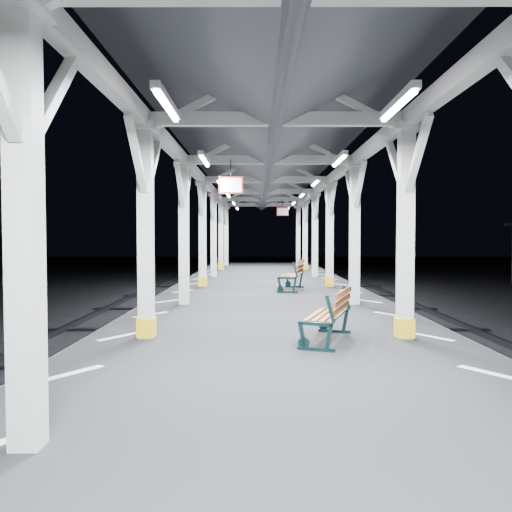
{
  "coord_description": "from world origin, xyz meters",
  "views": [
    {
      "loc": [
        -0.28,
        -5.68,
        2.58
      ],
      "look_at": [
        -0.31,
        4.36,
        2.2
      ],
      "focal_mm": 35.0,
      "sensor_mm": 36.0,
      "label": 1
    }
  ],
  "objects": [
    {
      "name": "ground",
      "position": [
        0.0,
        0.0,
        0.0
      ],
      "size": [
        120.0,
        120.0,
        0.0
      ],
      "primitive_type": "plane",
      "color": "black",
      "rests_on": "ground"
    },
    {
      "name": "platform",
      "position": [
        0.0,
        0.0,
        0.5
      ],
      "size": [
        6.0,
        50.0,
        1.0
      ],
      "primitive_type": "cube",
      "color": "black",
      "rests_on": "ground"
    },
    {
      "name": "hazard_stripes_left",
      "position": [
        -2.45,
        0.0,
        1.0
      ],
      "size": [
        1.0,
        48.0,
        0.01
      ],
      "primitive_type": "cube",
      "color": "silver",
      "rests_on": "platform"
    },
    {
      "name": "hazard_stripes_right",
      "position": [
        2.45,
        0.0,
        1.0
      ],
      "size": [
        1.0,
        48.0,
        0.01
      ],
      "primitive_type": "cube",
      "color": "silver",
      "rests_on": "platform"
    },
    {
      "name": "canopy",
      "position": [
        0.0,
        -0.02,
        4.56
      ],
      "size": [
        5.4,
        49.0,
        4.65
      ],
      "color": "silver",
      "rests_on": "platform"
    },
    {
      "name": "bench_mid",
      "position": [
        0.84,
        1.81,
        1.42
      ],
      "size": [
        0.98,
        1.56,
        0.79
      ],
      "rotation": [
        0.0,
        0.0,
        -0.33
      ],
      "color": "black",
      "rests_on": "platform"
    },
    {
      "name": "bench_far",
      "position": [
        0.82,
        9.07,
        1.48
      ],
      "size": [
        0.92,
        1.74,
        0.9
      ],
      "rotation": [
        0.0,
        0.0,
        -0.2
      ],
      "color": "black",
      "rests_on": "platform"
    }
  ]
}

